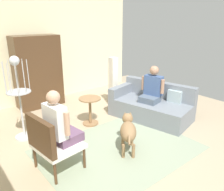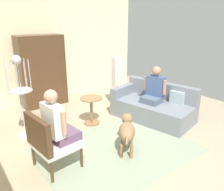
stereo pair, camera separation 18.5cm
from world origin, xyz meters
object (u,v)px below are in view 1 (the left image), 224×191
(column_lamp, at_px, (113,82))
(bird_cage_stand, at_px, (19,94))
(person_on_couch, at_px, (152,88))
(couch, at_px, (151,105))
(dog, at_px, (128,130))
(armoire_cabinet, at_px, (38,72))
(person_on_armchair, at_px, (59,124))
(armchair, at_px, (50,141))
(round_end_table, at_px, (90,109))

(column_lamp, bearing_deg, bird_cage_stand, -174.42)
(person_on_couch, bearing_deg, column_lamp, 98.12)
(couch, height_order, dog, couch)
(dog, height_order, armoire_cabinet, armoire_cabinet)
(person_on_couch, bearing_deg, couch, 53.82)
(couch, xyz_separation_m, dog, (-1.41, -0.72, 0.10))
(person_on_armchair, bearing_deg, couch, 9.11)
(armchair, bearing_deg, couch, 8.97)
(couch, height_order, column_lamp, column_lamp)
(person_on_couch, distance_m, dog, 1.57)
(person_on_couch, bearing_deg, dog, -153.77)
(person_on_armchair, bearing_deg, armchair, -173.16)
(couch, xyz_separation_m, person_on_couch, (-0.03, -0.04, 0.46))
(person_on_armchair, height_order, armoire_cabinet, armoire_cabinet)
(couch, xyz_separation_m, armoire_cabinet, (-1.73, 2.40, 0.64))
(armchair, distance_m, armoire_cabinet, 3.03)
(person_on_couch, distance_m, round_end_table, 1.50)
(armoire_cabinet, bearing_deg, round_end_table, -77.65)
(dog, bearing_deg, couch, 27.06)
(person_on_armchair, xyz_separation_m, armoire_cabinet, (0.83, 2.81, 0.17))
(person_on_couch, relative_size, dog, 1.13)
(dog, xyz_separation_m, armoire_cabinet, (-0.32, 3.12, 0.53))
(couch, bearing_deg, person_on_armchair, -170.89)
(person_on_armchair, bearing_deg, bird_cage_stand, 95.92)
(bird_cage_stand, bearing_deg, dog, -51.81)
(couch, xyz_separation_m, armchair, (-2.73, -0.43, 0.24))
(bird_cage_stand, bearing_deg, column_lamp, 5.58)
(bird_cage_stand, relative_size, armoire_cabinet, 0.88)
(bird_cage_stand, relative_size, column_lamp, 1.25)
(armchair, xyz_separation_m, column_lamp, (2.53, 1.59, 0.12))
(armchair, height_order, person_on_couch, person_on_couch)
(person_on_couch, distance_m, armoire_cabinet, 2.98)
(couch, distance_m, person_on_couch, 0.46)
(dog, distance_m, armoire_cabinet, 3.18)
(round_end_table, height_order, bird_cage_stand, bird_cage_stand)
(bird_cage_stand, bearing_deg, person_on_couch, -19.79)
(couch, distance_m, armoire_cabinet, 3.03)
(round_end_table, bearing_deg, column_lamp, 26.89)
(person_on_couch, xyz_separation_m, armoire_cabinet, (-1.70, 2.44, 0.18))
(armchair, height_order, bird_cage_stand, bird_cage_stand)
(couch, height_order, armchair, armchair)
(dog, bearing_deg, armchair, 167.75)
(person_on_armchair, height_order, dog, person_on_armchair)
(couch, height_order, person_on_armchair, person_on_armchair)
(round_end_table, bearing_deg, person_on_armchair, -140.80)
(person_on_armchair, bearing_deg, person_on_couch, 8.34)
(column_lamp, bearing_deg, couch, -80.22)
(round_end_table, relative_size, column_lamp, 0.47)
(couch, xyz_separation_m, round_end_table, (-1.33, 0.59, 0.07))
(round_end_table, distance_m, column_lamp, 1.30)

